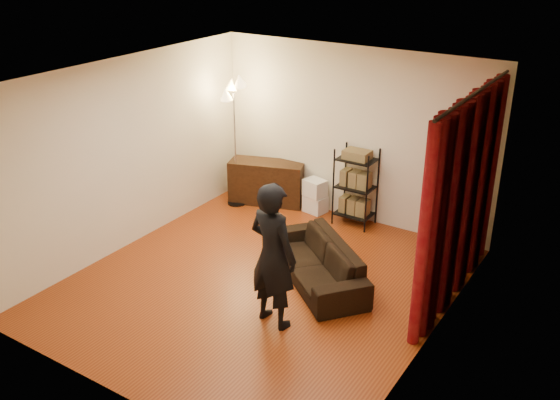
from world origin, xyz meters
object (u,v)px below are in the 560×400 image
Objects in this scene: person at (273,255)px; wire_shelf at (355,187)px; storage_boxes at (315,196)px; media_cabinet at (267,182)px; floor_lamp at (235,144)px; sofa at (317,261)px.

person reaches higher than wire_shelf.
wire_shelf is (0.73, -0.03, 0.33)m from storage_boxes.
media_cabinet is at bearing 168.19° from wire_shelf.
person is at bearing -68.98° from storage_boxes.
media_cabinet is 1.00× the size of wire_shelf.
wire_shelf is 0.59× the size of floor_lamp.
storage_boxes is 0.27× the size of floor_lamp.
person is 3.11× the size of storage_boxes.
sofa is 2.85m from floor_lamp.
wire_shelf reaches higher than storage_boxes.
floor_lamp is at bearing -36.49° from person.
person is at bearing -95.78° from wire_shelf.
wire_shelf is (-0.40, 2.90, -0.26)m from person.
person is 1.43× the size of wire_shelf.
person reaches higher than storage_boxes.
wire_shelf is at bearing -2.75° from storage_boxes.
sofa is 1.51× the size of media_cabinet.
storage_boxes is at bearing 17.95° from floor_lamp.
wire_shelf is (1.60, 0.05, 0.25)m from media_cabinet.
storage_boxes is at bearing -13.00° from media_cabinet.
media_cabinet is at bearing -174.42° from storage_boxes.
media_cabinet is 0.88m from storage_boxes.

